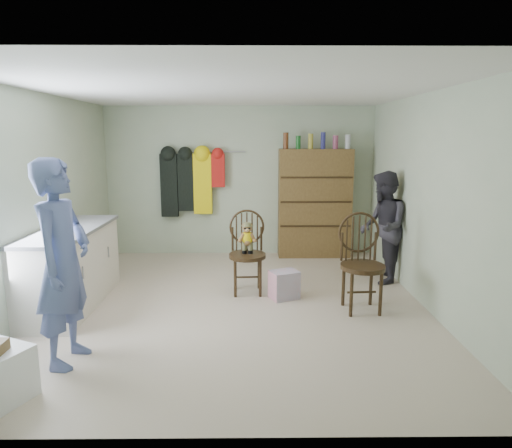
{
  "coord_description": "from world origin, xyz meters",
  "views": [
    {
      "loc": [
        0.2,
        -5.24,
        1.99
      ],
      "look_at": [
        0.25,
        0.2,
        0.95
      ],
      "focal_mm": 32.0,
      "sensor_mm": 36.0,
      "label": 1
    }
  ],
  "objects_px": {
    "counter": "(71,267)",
    "chair_far": "(361,258)",
    "dresser": "(315,203)",
    "chair_front": "(247,246)"
  },
  "relations": [
    {
      "from": "chair_front",
      "to": "chair_far",
      "type": "bearing_deg",
      "value": -27.27
    },
    {
      "from": "chair_front",
      "to": "chair_far",
      "type": "distance_m",
      "value": 1.46
    },
    {
      "from": "counter",
      "to": "chair_front",
      "type": "xyz_separation_m",
      "value": [
        2.09,
        0.47,
        0.14
      ]
    },
    {
      "from": "counter",
      "to": "chair_far",
      "type": "distance_m",
      "value": 3.42
    },
    {
      "from": "counter",
      "to": "chair_front",
      "type": "distance_m",
      "value": 2.15
    },
    {
      "from": "counter",
      "to": "dresser",
      "type": "xyz_separation_m",
      "value": [
        3.2,
        2.3,
        0.44
      ]
    },
    {
      "from": "chair_far",
      "to": "dresser",
      "type": "distance_m",
      "value": 2.48
    },
    {
      "from": "counter",
      "to": "dresser",
      "type": "relative_size",
      "value": 0.9
    },
    {
      "from": "counter",
      "to": "chair_far",
      "type": "xyz_separation_m",
      "value": [
        3.41,
        -0.15,
        0.14
      ]
    },
    {
      "from": "counter",
      "to": "chair_far",
      "type": "bearing_deg",
      "value": -2.53
    }
  ]
}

